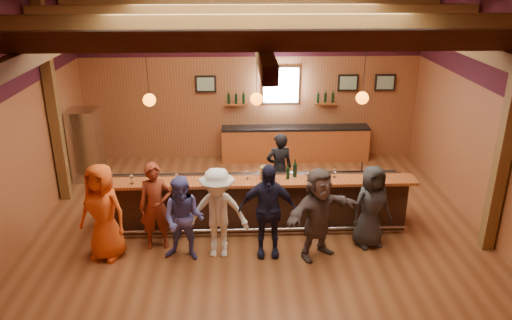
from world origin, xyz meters
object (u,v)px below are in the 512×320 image
Objects in this scene: customer_white at (218,213)px; bartender at (279,169)px; customer_orange at (103,212)px; bar_counter at (257,200)px; customer_denim at (184,219)px; customer_brown at (318,213)px; customer_redvest at (156,206)px; bottle_a at (288,173)px; customer_dark at (371,207)px; back_bar_cabinet at (295,143)px; ice_bucket at (266,173)px; stainless_fridge at (87,145)px; customer_navy at (267,211)px.

customer_white is 1.05× the size of bartender.
bar_counter is at bearing 41.66° from customer_orange.
customer_denim is 0.93× the size of customer_brown.
bar_counter is at bearing 18.02° from customer_redvest.
bar_counter is at bearing 154.99° from bottle_a.
customer_dark is 5.15× the size of bottle_a.
back_bar_cabinet is at bearing 48.70° from customer_redvest.
ice_bucket is at bearing 51.01° from customer_white.
customer_orange is at bearing -162.26° from ice_bucket.
stainless_fridge reaches higher than customer_brown.
bottle_a is (0.06, -1.23, 0.41)m from bartender.
customer_orange is 3.87m from customer_brown.
bottle_a reaches higher than ice_bucket.
customer_brown reaches higher than ice_bucket.
customer_denim reaches higher than bar_counter.
customer_orange is at bearing -166.73° from customer_redvest.
customer_denim is (-2.55, -4.87, 0.33)m from back_bar_cabinet.
bar_counter is at bearing 97.47° from customer_brown.
customer_navy is at bearing -115.84° from bottle_a.
customer_orange is at bearing -157.14° from bar_counter.
customer_navy reaches higher than customer_dark.
back_bar_cabinet is 2.30× the size of customer_brown.
customer_redvest reaches higher than bottle_a.
stainless_fridge is 1.10× the size of bartender.
customer_denim is at bearing -145.03° from ice_bucket.
bar_counter is 3.49× the size of customer_navy.
bar_counter is at bearing -108.34° from back_bar_cabinet.
customer_denim is (2.75, -3.75, -0.10)m from stainless_fridge.
customer_orange is at bearing 146.81° from customer_brown.
ice_bucket is (-0.89, 1.07, 0.36)m from customer_brown.
customer_navy reaches higher than customer_brown.
customer_navy is at bearing 14.76° from customer_denim.
stainless_fridge is 5.62m from customer_navy.
bottle_a reaches higher than back_bar_cabinet.
customer_dark is (6.23, -3.40, -0.09)m from stainless_fridge.
customer_denim is 0.93× the size of customer_white.
bartender is at bearing 93.00° from bottle_a.
stainless_fridge is 4.65m from customer_denim.
customer_white is at bearing 48.73° from bartender.
customer_orange reaches higher than stainless_fridge.
back_bar_cabinet is 3.97m from bottle_a.
customer_brown is at bearing -3.32° from customer_navy.
customer_navy is 1.04× the size of customer_brown.
bottle_a is at bearing 38.89° from customer_white.
customer_orange reaches higher than customer_dark.
customer_dark is (2.87, 0.26, -0.05)m from customer_white.
bartender is (2.46, 1.83, -0.03)m from customer_redvest.
stainless_fridge reaches higher than customer_dark.
customer_redvest is at bearing -56.59° from stainless_fridge.
bottle_a is at bearing -98.69° from back_bar_cabinet.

